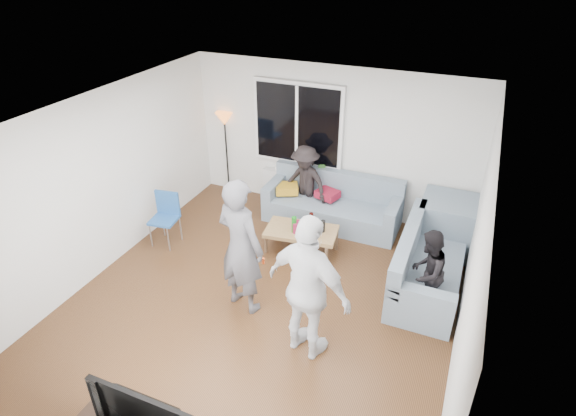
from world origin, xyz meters
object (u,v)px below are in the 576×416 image
at_px(player_left, 241,247).
at_px(spectator_right, 427,272).
at_px(television, 151,410).
at_px(sofa_back_section, 332,201).
at_px(side_chair, 164,220).
at_px(floor_lamp, 227,153).
at_px(player_right, 309,289).
at_px(coffee_table, 301,240).
at_px(sofa_right_section, 431,262).
at_px(spectator_back, 305,183).

relative_size(player_left, spectator_right, 1.57).
distance_m(player_left, television, 2.32).
xyz_separation_m(sofa_back_section, side_chair, (-2.26, -1.65, 0.01)).
xyz_separation_m(floor_lamp, player_right, (2.92, -3.32, 0.15)).
bearing_deg(coffee_table, side_chair, -163.12).
bearing_deg(floor_lamp, sofa_right_section, -20.62).
bearing_deg(sofa_back_section, sofa_right_section, -31.71).
height_order(sofa_back_section, coffee_table, sofa_back_section).
distance_m(floor_lamp, spectator_right, 4.56).
bearing_deg(sofa_back_section, floor_lamp, 169.61).
relative_size(floor_lamp, spectator_back, 1.17).
bearing_deg(player_left, side_chair, -9.53).
height_order(sofa_back_section, spectator_right, spectator_right).
xyz_separation_m(side_chair, player_right, (2.92, -1.26, 0.50)).
height_order(sofa_right_section, spectator_right, spectator_right).
distance_m(coffee_table, player_left, 1.67).
xyz_separation_m(sofa_back_section, sofa_right_section, (1.81, -1.12, 0.00)).
distance_m(sofa_right_section, coffee_table, 1.99).
height_order(coffee_table, spectator_right, spectator_right).
height_order(sofa_back_section, spectator_back, spectator_back).
xyz_separation_m(sofa_right_section, player_left, (-2.23, -1.36, 0.52)).
height_order(side_chair, player_left, player_left).
distance_m(sofa_back_section, television, 4.78).
bearing_deg(side_chair, sofa_right_section, -0.74).
bearing_deg(sofa_right_section, player_left, 121.44).
bearing_deg(spectator_right, player_left, -55.87).
distance_m(player_right, spectator_back, 3.17).
height_order(sofa_right_section, coffee_table, sofa_right_section).
distance_m(sofa_right_section, spectator_right, 0.54).
height_order(side_chair, spectator_right, spectator_right).
relative_size(spectator_right, spectator_back, 0.90).
xyz_separation_m(coffee_table, side_chair, (-2.10, -0.64, 0.23)).
bearing_deg(television, coffee_table, 90.96).
xyz_separation_m(side_chair, floor_lamp, (0.00, 2.06, 0.35)).
xyz_separation_m(side_chair, player_left, (1.84, -0.83, 0.51)).
bearing_deg(television, player_right, 67.74).
xyz_separation_m(floor_lamp, player_left, (1.84, -2.89, 0.16)).
height_order(player_right, spectator_back, player_right).
bearing_deg(player_right, coffee_table, -50.49).
distance_m(floor_lamp, television, 5.62).
bearing_deg(spectator_right, spectator_back, -112.34).
height_order(sofa_back_section, player_left, player_left).
xyz_separation_m(sofa_right_section, player_right, (-1.15, -1.79, 0.51)).
height_order(coffee_table, side_chair, side_chair).
distance_m(player_right, spectator_right, 1.75).
xyz_separation_m(player_right, television, (-0.76, -1.86, -0.18)).
xyz_separation_m(side_chair, television, (2.16, -3.12, 0.32)).
xyz_separation_m(player_right, spectator_back, (-1.17, 2.94, -0.26)).
bearing_deg(side_chair, spectator_back, 35.61).
distance_m(player_left, spectator_right, 2.41).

